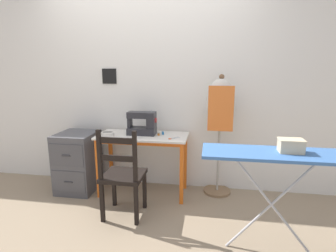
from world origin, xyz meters
The scene contains 13 objects.
ground_plane centered at (0.00, 0.00, 0.00)m, with size 14.00×14.00×0.00m, color gray.
wall_back centered at (0.00, 0.54, 1.28)m, with size 10.00×0.06×2.55m.
sewing_table centered at (0.00, 0.22, 0.62)m, with size 1.04×0.48×0.72m.
sewing_machine centered at (0.00, 0.26, 0.84)m, with size 0.34×0.18×0.29m.
fabric_bowl centered at (-0.38, 0.13, 0.74)m, with size 0.14×0.14×0.04m.
scissors centered at (0.37, 0.12, 0.72)m, with size 0.13×0.12×0.01m.
thread_spool_near_machine centered at (0.19, 0.23, 0.73)m, with size 0.03×0.03×0.03m.
thread_spool_mid_table centered at (0.23, 0.28, 0.74)m, with size 0.03×0.03×0.04m.
wooden_chair centered at (-0.07, -0.30, 0.43)m, with size 0.40×0.38×0.92m.
filing_cabinet centered at (-0.81, 0.20, 0.36)m, with size 0.44×0.50×0.72m.
dress_form centered at (0.88, 0.38, 1.00)m, with size 0.33×0.32×1.41m.
ironing_board centered at (1.27, -0.61, 0.80)m, with size 1.11×0.37×0.85m.
storage_box centered at (1.37, -0.59, 0.89)m, with size 0.18×0.13×0.10m.
Camera 1 is at (0.76, -2.62, 1.45)m, focal length 28.00 mm.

